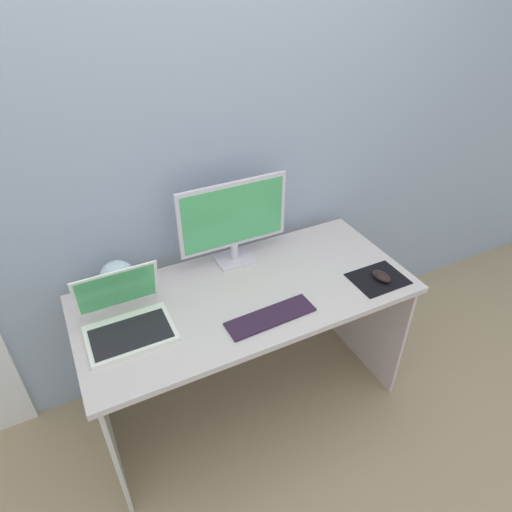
% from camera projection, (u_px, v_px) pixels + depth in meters
% --- Properties ---
extents(ground_plane, '(8.00, 8.00, 0.00)m').
position_uv_depth(ground_plane, '(248.00, 396.00, 2.45)').
color(ground_plane, tan).
extents(wall_back, '(6.00, 0.04, 2.50)m').
position_uv_depth(wall_back, '(205.00, 153.00, 2.04)').
color(wall_back, '#94A4B3').
rests_on(wall_back, ground_plane).
extents(desk, '(1.52, 0.69, 0.75)m').
position_uv_depth(desk, '(247.00, 316.00, 2.11)').
color(desk, beige).
rests_on(desk, ground_plane).
extents(monitor, '(0.54, 0.14, 0.42)m').
position_uv_depth(monitor, '(233.00, 219.00, 2.08)').
color(monitor, silver).
rests_on(monitor, desk).
extents(laptop, '(0.34, 0.30, 0.24)m').
position_uv_depth(laptop, '(126.00, 318.00, 1.81)').
color(laptop, white).
rests_on(laptop, desk).
extents(fishbowl, '(0.16, 0.16, 0.16)m').
position_uv_depth(fishbowl, '(118.00, 278.00, 1.97)').
color(fishbowl, silver).
rests_on(fishbowl, desk).
extents(keyboard_external, '(0.39, 0.13, 0.01)m').
position_uv_depth(keyboard_external, '(271.00, 317.00, 1.88)').
color(keyboard_external, '#2C1B2F').
rests_on(keyboard_external, desk).
extents(mousepad, '(0.25, 0.20, 0.00)m').
position_uv_depth(mousepad, '(378.00, 279.00, 2.09)').
color(mousepad, black).
rests_on(mousepad, desk).
extents(mouse, '(0.08, 0.11, 0.04)m').
position_uv_depth(mouse, '(381.00, 276.00, 2.08)').
color(mouse, black).
rests_on(mouse, mousepad).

